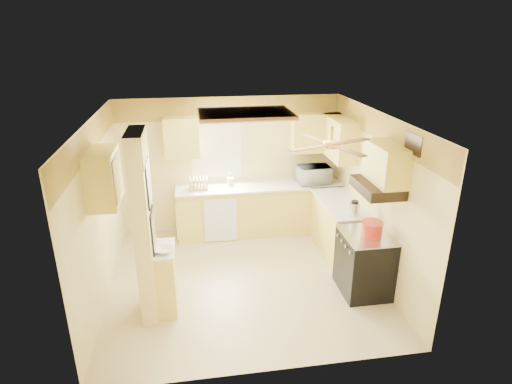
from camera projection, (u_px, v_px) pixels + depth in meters
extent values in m
plane|color=tan|center=(245.00, 280.00, 6.57)|extent=(4.00, 4.00, 0.00)
plane|color=white|center=(243.00, 118.00, 5.67)|extent=(4.00, 4.00, 0.00)
plane|color=beige|center=(230.00, 165.00, 7.87)|extent=(4.00, 0.00, 4.00)
plane|color=beige|center=(268.00, 276.00, 4.37)|extent=(4.00, 0.00, 4.00)
plane|color=beige|center=(99.00, 214.00, 5.83)|extent=(0.00, 3.80, 3.80)
plane|color=beige|center=(376.00, 197.00, 6.42)|extent=(0.00, 3.80, 3.80)
cube|color=gold|center=(229.00, 108.00, 7.47)|extent=(4.00, 0.02, 0.40)
cube|color=beige|center=(144.00, 228.00, 5.42)|extent=(0.20, 0.70, 2.50)
cube|color=#FFE861|center=(166.00, 280.00, 5.74)|extent=(0.25, 0.55, 0.90)
cube|color=silver|center=(164.00, 250.00, 5.57)|extent=(0.28, 0.58, 0.04)
cube|color=#FFE861|center=(260.00, 210.00, 7.96)|extent=(3.00, 0.60, 0.90)
cube|color=#FFE861|center=(339.00, 229.00, 7.21)|extent=(0.60, 1.40, 0.90)
cube|color=silver|center=(260.00, 186.00, 7.78)|extent=(3.04, 0.64, 0.04)
cube|color=silver|center=(341.00, 203.00, 7.04)|extent=(0.64, 1.44, 0.04)
cube|color=white|center=(221.00, 220.00, 7.57)|extent=(0.58, 0.02, 0.80)
cube|color=white|center=(216.00, 150.00, 7.71)|extent=(0.92, 0.02, 1.02)
cube|color=white|center=(216.00, 150.00, 7.72)|extent=(0.80, 0.02, 0.90)
cube|color=#FFE861|center=(182.00, 137.00, 7.37)|extent=(0.60, 0.35, 0.70)
cube|color=#FFE861|center=(316.00, 132.00, 7.72)|extent=(0.90, 0.35, 0.70)
cube|color=#FFE861|center=(339.00, 138.00, 7.32)|extent=(0.35, 1.00, 0.70)
cube|color=#FFE861|center=(103.00, 177.00, 5.41)|extent=(0.35, 0.75, 0.70)
cube|color=#FFE861|center=(386.00, 163.00, 5.63)|extent=(0.35, 0.76, 0.52)
cube|color=black|center=(364.00, 263.00, 6.15)|extent=(0.65, 0.76, 0.90)
cube|color=silver|center=(367.00, 235.00, 5.98)|extent=(0.66, 0.77, 0.02)
cylinder|color=silver|center=(351.00, 252.00, 5.74)|extent=(0.03, 0.05, 0.05)
cylinder|color=silver|center=(346.00, 246.00, 5.90)|extent=(0.03, 0.05, 0.05)
cylinder|color=silver|center=(342.00, 241.00, 6.05)|extent=(0.03, 0.05, 0.05)
cylinder|color=silver|center=(338.00, 236.00, 6.20)|extent=(0.03, 0.05, 0.05)
cube|color=black|center=(377.00, 187.00, 5.74)|extent=(0.50, 0.76, 0.14)
cube|color=black|center=(149.00, 183.00, 5.22)|extent=(0.02, 0.42, 0.57)
cube|color=white|center=(149.00, 183.00, 5.22)|extent=(0.01, 0.37, 0.52)
cube|color=black|center=(153.00, 231.00, 5.45)|extent=(0.02, 0.42, 0.57)
cube|color=yellow|center=(154.00, 231.00, 5.45)|extent=(0.01, 0.37, 0.52)
cube|color=brown|center=(245.00, 114.00, 6.16)|extent=(1.35, 0.95, 0.06)
cube|color=white|center=(245.00, 115.00, 6.17)|extent=(1.15, 0.75, 0.02)
cylinder|color=gold|center=(332.00, 133.00, 5.20)|extent=(0.04, 0.04, 0.16)
cylinder|color=gold|center=(331.00, 144.00, 5.25)|extent=(0.18, 0.18, 0.08)
cube|color=brown|center=(351.00, 141.00, 5.40)|extent=(0.55, 0.28, 0.01)
cube|color=brown|center=(315.00, 139.00, 5.51)|extent=(0.28, 0.55, 0.01)
cube|color=brown|center=(310.00, 148.00, 5.11)|extent=(0.55, 0.28, 0.01)
cube|color=brown|center=(348.00, 151.00, 4.99)|extent=(0.28, 0.55, 0.01)
cube|color=black|center=(413.00, 144.00, 5.20)|extent=(0.02, 0.40, 0.25)
imported|color=white|center=(314.00, 175.00, 7.83)|extent=(0.61, 0.43, 0.32)
imported|color=white|center=(163.00, 250.00, 5.45)|extent=(0.30, 0.30, 0.06)
cylinder|color=red|center=(372.00, 229.00, 5.93)|extent=(0.28, 0.28, 0.18)
cylinder|color=red|center=(373.00, 223.00, 5.90)|extent=(0.30, 0.30, 0.02)
cylinder|color=silver|center=(354.00, 209.00, 6.49)|extent=(0.16, 0.16, 0.21)
cylinder|color=black|center=(355.00, 202.00, 6.45)|extent=(0.10, 0.10, 0.03)
cube|color=tan|center=(199.00, 188.00, 7.61)|extent=(0.36, 0.28, 0.04)
cube|color=tan|center=(191.00, 184.00, 7.56)|extent=(0.02, 0.23, 0.19)
cube|color=tan|center=(194.00, 184.00, 7.56)|extent=(0.02, 0.23, 0.19)
cube|color=tan|center=(197.00, 184.00, 7.57)|extent=(0.02, 0.23, 0.19)
cube|color=tan|center=(200.00, 183.00, 7.58)|extent=(0.02, 0.23, 0.19)
cube|color=tan|center=(204.00, 183.00, 7.59)|extent=(0.02, 0.23, 0.19)
cube|color=tan|center=(207.00, 183.00, 7.60)|extent=(0.02, 0.23, 0.19)
cylinder|color=white|center=(194.00, 184.00, 7.56)|extent=(0.01, 0.19, 0.19)
cylinder|color=white|center=(200.00, 183.00, 7.58)|extent=(0.01, 0.19, 0.19)
cylinder|color=white|center=(230.00, 182.00, 7.74)|extent=(0.12, 0.12, 0.15)
cylinder|color=tan|center=(231.00, 179.00, 7.72)|extent=(0.01, 0.01, 0.23)
cylinder|color=tan|center=(230.00, 179.00, 7.74)|extent=(0.01, 0.01, 0.23)
cylinder|color=tan|center=(229.00, 179.00, 7.72)|extent=(0.01, 0.01, 0.23)
cylinder|color=tan|center=(231.00, 180.00, 7.70)|extent=(0.01, 0.01, 0.23)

